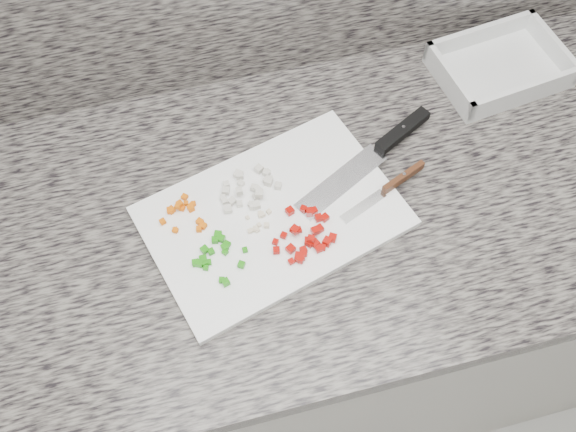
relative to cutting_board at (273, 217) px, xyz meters
name	(u,v)px	position (x,y,z in m)	size (l,w,h in m)	color
cabinet	(304,307)	(0.07, 0.02, -0.48)	(3.92, 0.62, 0.86)	beige
countertop	(310,206)	(0.07, 0.02, -0.03)	(3.96, 0.64, 0.04)	#646058
cutting_board	(273,217)	(0.00, 0.00, 0.00)	(0.40, 0.26, 0.01)	white
carrot_pile	(184,213)	(-0.14, 0.03, 0.01)	(0.07, 0.08, 0.02)	#D65A04
onion_pile	(250,188)	(-0.02, 0.05, 0.01)	(0.10, 0.08, 0.02)	beige
green_pepper_pile	(215,253)	(-0.10, -0.05, 0.01)	(0.09, 0.10, 0.01)	#1A7F0B
red_pepper_pile	(307,238)	(0.04, -0.06, 0.01)	(0.10, 0.10, 0.02)	#9F0702
garlic_pile	(259,222)	(-0.02, -0.01, 0.01)	(0.05, 0.04, 0.01)	beige
chef_knife	(382,147)	(0.21, 0.08, 0.01)	(0.28, 0.17, 0.02)	silver
paring_knife	(393,184)	(0.20, 0.00, 0.01)	(0.16, 0.08, 0.02)	silver
tray	(500,68)	(0.48, 0.20, 0.01)	(0.25, 0.19, 0.05)	silver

